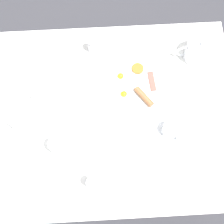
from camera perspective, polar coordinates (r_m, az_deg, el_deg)
name	(u,v)px	position (r m, az deg, el deg)	size (l,w,h in m)	color
ground_plane	(112,146)	(2.17, 0.00, -6.30)	(8.00, 8.00, 0.00)	#333338
table	(112,118)	(1.53, 0.00, -1.02)	(0.94, 1.19, 0.73)	white
breakfast_plate	(135,85)	(1.51, 4.29, 4.96)	(0.31, 0.31, 0.04)	white
teapot_near	(22,116)	(1.46, -16.16, -0.70)	(0.21, 0.13, 0.13)	white
teapot_far	(198,51)	(1.59, 15.54, 10.75)	(0.13, 0.22, 0.13)	white
teacup_with_saucer_left	(171,130)	(1.44, 10.66, -3.29)	(0.15, 0.15, 0.06)	white
water_glass_tall	(59,147)	(1.37, -9.75, -6.30)	(0.07, 0.07, 0.13)	white
pepper_grinder	(91,183)	(1.35, -3.94, -12.90)	(0.04, 0.04, 0.11)	#BCBCC1
salt_grinder	(91,44)	(1.56, -3.78, 12.24)	(0.04, 0.04, 0.11)	#BCBCC1
napkin_folded	(28,63)	(1.62, -15.14, 8.67)	(0.23, 0.22, 0.01)	white
fork_by_plate	(209,161)	(1.47, 17.24, -8.56)	(0.03, 0.17, 0.00)	silver
knife_by_plate	(124,157)	(1.41, 2.12, -8.14)	(0.18, 0.13, 0.00)	silver
spoon_for_tea	(80,82)	(1.53, -5.91, 5.41)	(0.17, 0.02, 0.00)	silver
fork_spare	(216,121)	(1.53, 18.49, -1.51)	(0.14, 0.12, 0.00)	silver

